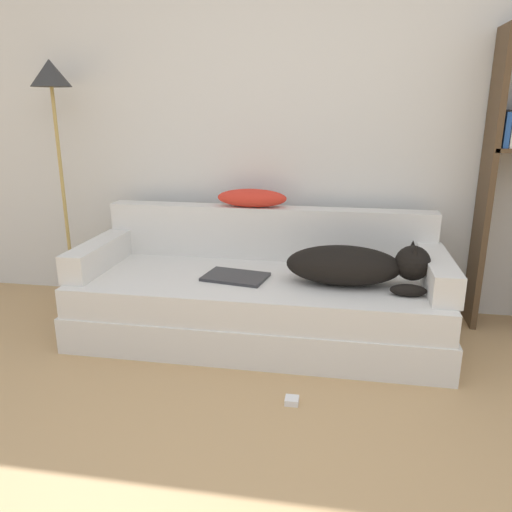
{
  "coord_description": "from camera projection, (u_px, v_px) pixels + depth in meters",
  "views": [
    {
      "loc": [
        0.27,
        -1.14,
        1.35
      ],
      "look_at": [
        -0.2,
        1.54,
        0.53
      ],
      "focal_mm": 35.0,
      "sensor_mm": 36.0,
      "label": 1
    }
  ],
  "objects": [
    {
      "name": "wall_back",
      "position": [
        305.0,
        107.0,
        3.24
      ],
      "size": [
        7.19,
        0.06,
        2.7
      ],
      "color": "silver",
      "rests_on": "ground_plane"
    },
    {
      "name": "couch",
      "position": [
        259.0,
        306.0,
        3.03
      ],
      "size": [
        2.17,
        0.9,
        0.38
      ],
      "color": "silver",
      "rests_on": "ground_plane"
    },
    {
      "name": "couch_backrest",
      "position": [
        268.0,
        233.0,
        3.29
      ],
      "size": [
        2.13,
        0.15,
        0.34
      ],
      "color": "silver",
      "rests_on": "couch"
    },
    {
      "name": "couch_arm_left",
      "position": [
        99.0,
        254.0,
        3.11
      ],
      "size": [
        0.15,
        0.71,
        0.17
      ],
      "color": "silver",
      "rests_on": "couch"
    },
    {
      "name": "couch_arm_right",
      "position": [
        437.0,
        272.0,
        2.78
      ],
      "size": [
        0.15,
        0.71,
        0.17
      ],
      "color": "silver",
      "rests_on": "couch"
    },
    {
      "name": "dog",
      "position": [
        355.0,
        265.0,
        2.79
      ],
      "size": [
        0.79,
        0.32,
        0.26
      ],
      "color": "black",
      "rests_on": "couch"
    },
    {
      "name": "laptop",
      "position": [
        236.0,
        277.0,
        2.92
      ],
      "size": [
        0.4,
        0.3,
        0.02
      ],
      "rotation": [
        0.0,
        0.0,
        -0.17
      ],
      "color": "#2D2D30",
      "rests_on": "couch"
    },
    {
      "name": "throw_pillow",
      "position": [
        252.0,
        198.0,
        3.23
      ],
      "size": [
        0.45,
        0.16,
        0.12
      ],
      "color": "red",
      "rests_on": "couch_backrest"
    },
    {
      "name": "floor_lamp",
      "position": [
        54.0,
        106.0,
        3.25
      ],
      "size": [
        0.26,
        0.26,
        1.64
      ],
      "color": "tan",
      "rests_on": "ground_plane"
    },
    {
      "name": "power_adapter",
      "position": [
        292.0,
        401.0,
        2.36
      ],
      "size": [
        0.06,
        0.06,
        0.03
      ],
      "color": "white",
      "rests_on": "ground_plane"
    }
  ]
}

